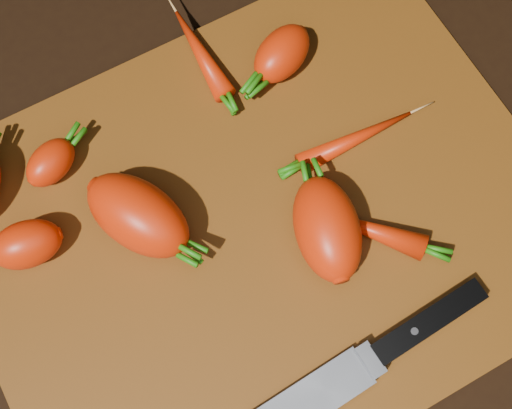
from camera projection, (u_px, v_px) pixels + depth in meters
ground at (261, 227)px, 0.63m from camera, size 2.00×2.00×0.01m
cutting_board at (262, 223)px, 0.62m from camera, size 0.50×0.40×0.01m
carrot_1 at (27, 244)px, 0.59m from camera, size 0.06×0.05×0.04m
carrot_2 at (138, 215)px, 0.59m from camera, size 0.09×0.11×0.06m
carrot_3 at (327, 229)px, 0.58m from camera, size 0.08×0.10×0.05m
carrot_4 at (282, 54)px, 0.65m from camera, size 0.08×0.06×0.04m
carrot_5 at (51, 162)px, 0.62m from camera, size 0.06×0.05×0.03m
carrot_6 at (200, 53)px, 0.66m from camera, size 0.02×0.10×0.02m
carrot_7 at (356, 139)px, 0.63m from camera, size 0.11×0.02×0.02m
carrot_8 at (373, 231)px, 0.60m from camera, size 0.08×0.08×0.02m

